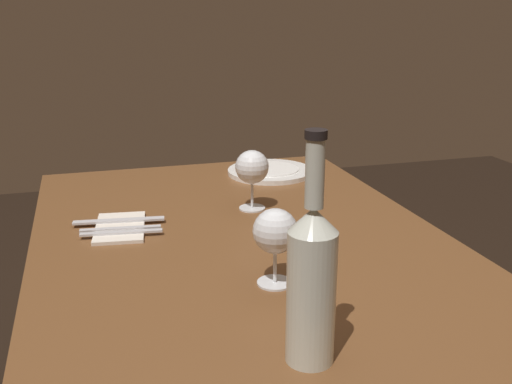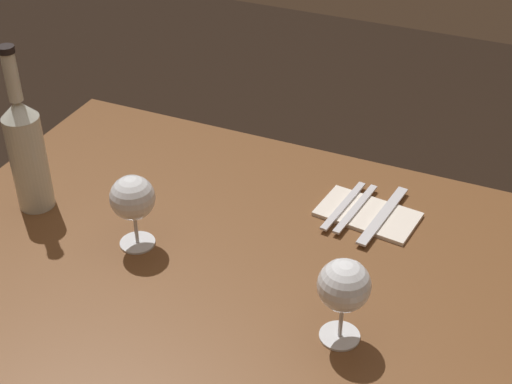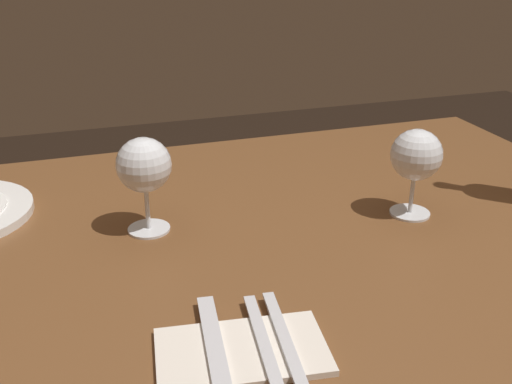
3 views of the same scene
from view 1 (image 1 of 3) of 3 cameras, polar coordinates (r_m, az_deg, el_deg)
dining_table at (r=1.37m, az=-1.43°, el=-7.76°), size 1.30×0.90×0.74m
wine_glass_left at (r=1.07m, az=1.82°, el=-3.93°), size 0.08×0.08×0.15m
wine_glass_right at (r=1.48m, az=-0.38°, el=2.29°), size 0.08×0.08×0.15m
wine_bottle at (r=0.84m, az=5.33°, el=-8.35°), size 0.07×0.07×0.34m
dinner_plate at (r=1.82m, az=1.35°, el=2.00°), size 0.26×0.26×0.02m
folded_napkin at (r=1.41m, az=-12.87°, el=-3.33°), size 0.20×0.13×0.01m
fork_inner at (r=1.38m, az=-12.82°, el=-3.43°), size 0.04×0.18×0.00m
fork_outer at (r=1.36m, az=-12.74°, el=-3.80°), size 0.04×0.18×0.00m
table_knife at (r=1.43m, az=-12.97°, el=-2.67°), size 0.05×0.21×0.00m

